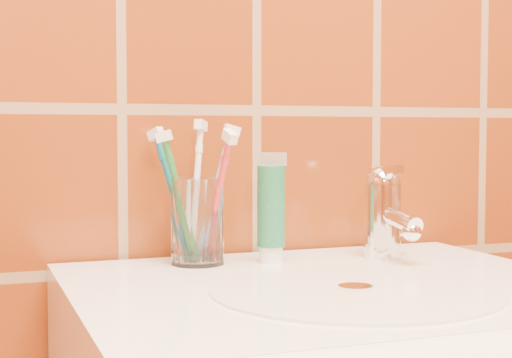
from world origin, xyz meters
name	(u,v)px	position (x,y,z in m)	size (l,w,h in m)	color
glass_tumbler	(198,221)	(-0.11, 1.12, 0.90)	(0.07, 0.07, 0.11)	white
toothpaste_tube	(271,211)	(-0.02, 1.11, 0.91)	(0.04, 0.03, 0.14)	white
faucet	(384,209)	(0.14, 1.09, 0.91)	(0.05, 0.11, 0.12)	white
toothbrush_0	(214,194)	(-0.08, 1.13, 0.94)	(0.07, 0.03, 0.18)	#6E98C4
toothbrush_1	(181,199)	(-0.13, 1.12, 0.93)	(0.06, 0.04, 0.17)	#1D6D2E
toothbrush_2	(174,196)	(-0.13, 1.15, 0.93)	(0.06, 0.08, 0.17)	#0C566C
toothbrush_3	(217,200)	(-0.09, 1.09, 0.93)	(0.04, 0.09, 0.17)	red
toothbrush_4	(196,191)	(-0.10, 1.14, 0.94)	(0.05, 0.05, 0.19)	white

